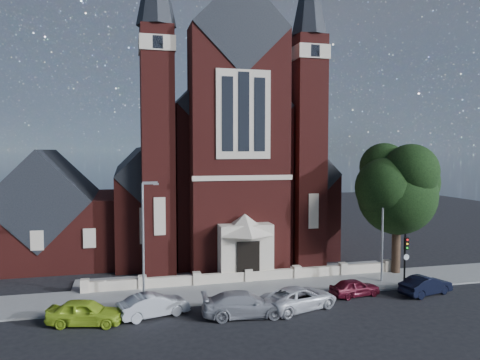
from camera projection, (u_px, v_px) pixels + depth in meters
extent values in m
plane|color=black|center=(225.00, 258.00, 44.32)|extent=(120.00, 120.00, 0.00)
cube|color=slate|center=(255.00, 290.00, 34.15)|extent=(60.00, 5.00, 0.12)
cube|color=slate|center=(242.00, 276.00, 38.02)|extent=(26.00, 3.00, 0.14)
cube|color=beige|center=(248.00, 282.00, 36.09)|extent=(24.00, 0.40, 0.90)
cube|color=#521915|center=(206.00, 178.00, 53.55)|extent=(10.00, 30.00, 14.00)
cube|color=black|center=(206.00, 117.00, 53.10)|extent=(10.00, 30.20, 10.00)
cube|color=#521915|center=(140.00, 207.00, 50.96)|extent=(5.00, 26.00, 8.00)
cube|color=#521915|center=(271.00, 203.00, 54.59)|extent=(5.00, 26.00, 8.00)
cube|color=black|center=(140.00, 170.00, 50.71)|extent=(5.01, 26.20, 5.01)
cube|color=black|center=(271.00, 169.00, 54.33)|extent=(5.01, 26.20, 5.01)
cube|color=#521915|center=(239.00, 153.00, 38.35)|extent=(8.00, 3.00, 20.00)
cube|color=black|center=(239.00, 29.00, 37.71)|extent=(8.00, 3.20, 8.00)
cube|color=beige|center=(243.00, 114.00, 36.66)|extent=(4.40, 0.15, 7.00)
cube|color=black|center=(244.00, 112.00, 36.58)|extent=(0.90, 0.08, 6.20)
cube|color=beige|center=(245.00, 251.00, 36.91)|extent=(4.20, 2.00, 4.40)
cube|color=black|center=(248.00, 262.00, 35.94)|extent=(1.80, 0.12, 3.20)
cone|color=beige|center=(245.00, 224.00, 36.77)|extent=(4.60, 4.60, 1.60)
cube|color=#521915|center=(158.00, 153.00, 37.75)|extent=(2.60, 2.60, 20.00)
cube|color=beige|center=(157.00, 46.00, 37.20)|extent=(2.80, 2.80, 1.20)
cube|color=#521915|center=(308.00, 152.00, 40.89)|extent=(2.60, 2.60, 20.00)
cube|color=beige|center=(309.00, 54.00, 40.35)|extent=(2.80, 2.80, 1.20)
cube|color=#521915|center=(49.00, 228.00, 43.16)|extent=(12.00, 12.00, 6.00)
cube|color=black|center=(48.00, 196.00, 42.97)|extent=(8.49, 12.20, 8.49)
cylinder|color=black|center=(396.00, 244.00, 38.46)|extent=(0.70, 0.70, 5.00)
sphere|color=black|center=(397.00, 195.00, 38.21)|extent=(6.40, 6.40, 6.40)
sphere|color=black|center=(411.00, 172.00, 37.02)|extent=(4.40, 4.40, 4.40)
cylinder|color=gray|center=(143.00, 242.00, 31.48)|extent=(0.16, 0.16, 8.00)
cube|color=gray|center=(150.00, 183.00, 31.34)|extent=(1.00, 0.15, 0.18)
cube|color=gray|center=(156.00, 184.00, 31.44)|extent=(0.35, 0.22, 0.12)
cylinder|color=gray|center=(382.00, 231.00, 35.83)|extent=(0.16, 0.16, 8.00)
cube|color=gray|center=(389.00, 179.00, 35.69)|extent=(1.00, 0.15, 0.18)
cube|color=gray|center=(394.00, 180.00, 35.79)|extent=(0.35, 0.22, 0.12)
cylinder|color=black|center=(405.00, 260.00, 34.74)|extent=(0.14, 0.14, 4.00)
cube|color=black|center=(406.00, 244.00, 34.52)|extent=(0.28, 0.22, 0.90)
sphere|color=red|center=(407.00, 240.00, 34.37)|extent=(0.14, 0.14, 0.14)
sphere|color=#CC8C0C|center=(407.00, 244.00, 34.39)|extent=(0.14, 0.14, 0.14)
sphere|color=#0C9919|center=(407.00, 248.00, 34.41)|extent=(0.14, 0.14, 0.14)
imported|color=#A8CB28|center=(86.00, 312.00, 27.28)|extent=(4.66, 2.74, 1.49)
imported|color=#AEB1B6|center=(154.00, 305.00, 28.63)|extent=(4.57, 2.68, 1.42)
imported|color=#999AA0|center=(245.00, 304.00, 28.62)|extent=(5.43, 2.62, 1.52)
imported|color=silver|center=(299.00, 298.00, 30.01)|extent=(5.67, 3.91, 1.44)
imported|color=#520E1C|center=(355.00, 287.00, 32.64)|extent=(3.77, 1.91, 1.23)
imported|color=black|center=(426.00, 285.00, 32.97)|extent=(4.31, 2.44, 1.34)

